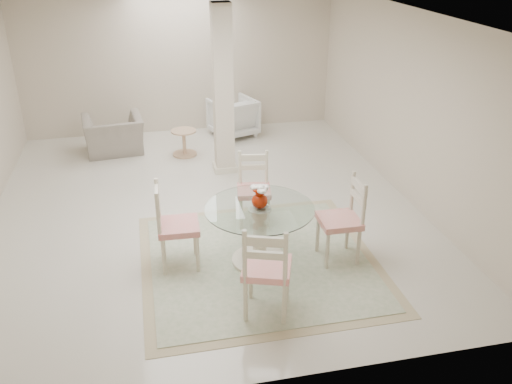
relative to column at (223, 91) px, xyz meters
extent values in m
plane|color=beige|center=(-0.50, -1.30, -1.35)|extent=(7.00, 7.00, 0.00)
cube|color=beige|center=(-0.50, 2.20, 0.00)|extent=(6.00, 0.02, 2.70)
cube|color=beige|center=(-0.50, -4.80, 0.00)|extent=(6.00, 0.02, 2.70)
cube|color=beige|center=(2.50, -1.30, 0.00)|extent=(0.02, 7.00, 2.70)
cube|color=white|center=(-0.50, -1.30, 1.35)|extent=(6.00, 7.00, 0.02)
cube|color=beige|center=(0.00, 0.00, 0.00)|extent=(0.30, 0.30, 2.70)
cube|color=tan|center=(-0.04, -2.88, -1.35)|extent=(2.83, 2.83, 0.01)
cube|color=beige|center=(-0.04, -2.88, -1.34)|extent=(2.59, 2.59, 0.01)
cylinder|color=#F8EDCC|center=(-0.04, -2.88, -1.33)|extent=(0.67, 0.67, 0.05)
cylinder|color=#F8EDCC|center=(-0.04, -2.88, -0.97)|extent=(0.17, 0.17, 0.69)
cylinder|color=#F8EDCC|center=(-0.04, -2.88, -0.64)|extent=(0.28, 0.28, 0.03)
cylinder|color=white|center=(-0.04, -2.88, -0.62)|extent=(1.28, 1.28, 0.01)
ellipsoid|color=#A11D04|center=(-0.04, -2.88, -0.52)|extent=(0.19, 0.19, 0.18)
cylinder|color=#A11D04|center=(-0.04, -2.88, -0.41)|extent=(0.10, 0.10, 0.05)
cylinder|color=#A11D04|center=(-0.04, -2.88, -0.37)|extent=(0.16, 0.16, 0.02)
ellipsoid|color=silver|center=(-0.04, -2.88, -0.35)|extent=(0.11, 0.11, 0.05)
ellipsoid|color=silver|center=(0.02, -2.86, -0.36)|extent=(0.11, 0.11, 0.05)
ellipsoid|color=silver|center=(-0.09, -2.85, -0.36)|extent=(0.11, 0.11, 0.05)
ellipsoid|color=silver|center=(-0.03, -2.94, -0.37)|extent=(0.11, 0.11, 0.05)
cylinder|color=beige|center=(0.71, -2.82, -1.10)|extent=(0.05, 0.05, 0.49)
cylinder|color=beige|center=(0.70, -3.20, -1.10)|extent=(0.05, 0.05, 0.49)
cylinder|color=beige|center=(1.10, -2.82, -1.10)|extent=(0.05, 0.05, 0.49)
cylinder|color=beige|center=(1.09, -3.21, -1.10)|extent=(0.05, 0.05, 0.49)
cube|color=red|center=(0.90, -3.01, -0.82)|extent=(0.48, 0.48, 0.08)
cube|color=beige|center=(1.11, -3.02, -0.46)|extent=(0.06, 0.43, 0.58)
cylinder|color=beige|center=(-0.12, -2.09, -1.12)|extent=(0.04, 0.04, 0.46)
cylinder|color=beige|center=(0.24, -2.15, -1.12)|extent=(0.04, 0.04, 0.46)
cylinder|color=beige|center=(-0.06, -1.73, -1.12)|extent=(0.04, 0.04, 0.46)
cylinder|color=beige|center=(0.30, -1.79, -1.12)|extent=(0.04, 0.04, 0.46)
cube|color=#B01D12|center=(0.09, -1.94, -0.85)|extent=(0.51, 0.51, 0.07)
cube|color=beige|center=(0.12, -1.74, -0.52)|extent=(0.40, 0.11, 0.54)
cylinder|color=beige|center=(-0.80, -2.95, -1.10)|extent=(0.05, 0.05, 0.50)
cylinder|color=beige|center=(-0.78, -2.56, -1.10)|extent=(0.05, 0.05, 0.50)
cylinder|color=beige|center=(-1.18, -2.94, -1.10)|extent=(0.05, 0.05, 0.50)
cylinder|color=beige|center=(-1.17, -2.55, -1.10)|extent=(0.05, 0.05, 0.50)
cube|color=red|center=(-0.98, -2.75, -0.82)|extent=(0.49, 0.49, 0.08)
cube|color=beige|center=(-1.20, -2.74, -0.46)|extent=(0.06, 0.43, 0.58)
cylinder|color=beige|center=(0.08, -3.70, -1.10)|extent=(0.05, 0.05, 0.50)
cylinder|color=beige|center=(-0.30, -3.57, -1.10)|extent=(0.05, 0.05, 0.50)
cylinder|color=beige|center=(-0.05, -4.07, -1.10)|extent=(0.05, 0.05, 0.50)
cylinder|color=beige|center=(-0.42, -3.94, -1.10)|extent=(0.05, 0.05, 0.50)
cube|color=red|center=(-0.17, -3.82, -0.81)|extent=(0.61, 0.61, 0.08)
cube|color=beige|center=(-0.24, -4.03, -0.44)|extent=(0.43, 0.19, 0.59)
imported|color=gray|center=(-1.82, 1.21, -1.02)|extent=(1.11, 1.00, 0.66)
imported|color=silver|center=(0.44, 1.66, -0.98)|extent=(1.01, 1.03, 0.74)
cylinder|color=tan|center=(-0.60, 0.81, -1.33)|extent=(0.43, 0.43, 0.04)
cylinder|color=tan|center=(-0.60, 0.81, -1.12)|extent=(0.06, 0.06, 0.41)
cylinder|color=tan|center=(-0.60, 0.81, -0.90)|extent=(0.45, 0.45, 0.03)
camera|label=1|loc=(-1.26, -8.32, 2.29)|focal=38.00mm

